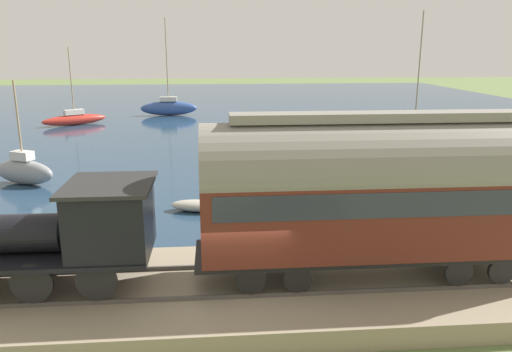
{
  "coord_description": "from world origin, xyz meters",
  "views": [
    {
      "loc": [
        -12.36,
        0.58,
        6.92
      ],
      "look_at": [
        6.11,
        -0.99,
        2.08
      ],
      "focal_mm": 35.0,
      "sensor_mm": 36.0,
      "label": 1
    }
  ],
  "objects_px": {
    "rowboat_off_pier": "(198,206)",
    "rowboat_near_shore": "(506,223)",
    "steam_locomotive": "(67,228)",
    "rowboat_far_out": "(423,179)",
    "sailboat_black": "(414,129)",
    "passenger_coach": "(373,188)",
    "rowboat_mid_harbor": "(372,203)",
    "sailboat_red": "(75,119)",
    "sailboat_blue": "(169,107)",
    "sailboat_gray": "(24,171)"
  },
  "relations": [
    {
      "from": "steam_locomotive",
      "to": "sailboat_gray",
      "type": "bearing_deg",
      "value": 24.11
    },
    {
      "from": "rowboat_far_out",
      "to": "rowboat_off_pier",
      "type": "xyz_separation_m",
      "value": [
        -3.33,
        11.42,
        -0.03
      ]
    },
    {
      "from": "sailboat_blue",
      "to": "rowboat_near_shore",
      "type": "xyz_separation_m",
      "value": [
        -34.36,
        -15.88,
        -0.61
      ]
    },
    {
      "from": "sailboat_blue",
      "to": "rowboat_mid_harbor",
      "type": "distance_m",
      "value": 33.46
    },
    {
      "from": "sailboat_blue",
      "to": "rowboat_near_shore",
      "type": "distance_m",
      "value": 37.86
    },
    {
      "from": "sailboat_red",
      "to": "rowboat_mid_harbor",
      "type": "bearing_deg",
      "value": -177.41
    },
    {
      "from": "passenger_coach",
      "to": "rowboat_far_out",
      "type": "bearing_deg",
      "value": -29.58
    },
    {
      "from": "sailboat_gray",
      "to": "rowboat_near_shore",
      "type": "relative_size",
      "value": 2.1
    },
    {
      "from": "steam_locomotive",
      "to": "sailboat_red",
      "type": "bearing_deg",
      "value": 14.48
    },
    {
      "from": "sailboat_black",
      "to": "sailboat_gray",
      "type": "bearing_deg",
      "value": 99.66
    },
    {
      "from": "sailboat_gray",
      "to": "rowboat_off_pier",
      "type": "xyz_separation_m",
      "value": [
        -5.16,
        -9.04,
        -0.47
      ]
    },
    {
      "from": "sailboat_black",
      "to": "rowboat_off_pier",
      "type": "xyz_separation_m",
      "value": [
        -16.65,
        16.29,
        -0.43
      ]
    },
    {
      "from": "rowboat_far_out",
      "to": "rowboat_near_shore",
      "type": "distance_m",
      "value": 6.48
    },
    {
      "from": "rowboat_far_out",
      "to": "rowboat_mid_harbor",
      "type": "xyz_separation_m",
      "value": [
        -3.53,
        3.81,
        -0.06
      ]
    },
    {
      "from": "rowboat_mid_harbor",
      "to": "rowboat_off_pier",
      "type": "bearing_deg",
      "value": 118.25
    },
    {
      "from": "sailboat_black",
      "to": "rowboat_near_shore",
      "type": "height_order",
      "value": "sailboat_black"
    },
    {
      "from": "steam_locomotive",
      "to": "sailboat_black",
      "type": "distance_m",
      "value": 31.44
    },
    {
      "from": "sailboat_gray",
      "to": "sailboat_blue",
      "type": "xyz_separation_m",
      "value": [
        26.08,
        -5.2,
        0.1
      ]
    },
    {
      "from": "passenger_coach",
      "to": "rowboat_far_out",
      "type": "xyz_separation_m",
      "value": [
        11.33,
        -6.43,
        -2.93
      ]
    },
    {
      "from": "passenger_coach",
      "to": "steam_locomotive",
      "type": "bearing_deg",
      "value": 90.0
    },
    {
      "from": "sailboat_blue",
      "to": "rowboat_off_pier",
      "type": "distance_m",
      "value": 31.48
    },
    {
      "from": "steam_locomotive",
      "to": "rowboat_far_out",
      "type": "xyz_separation_m",
      "value": [
        11.33,
        -14.57,
        -2.03
      ]
    },
    {
      "from": "rowboat_mid_harbor",
      "to": "steam_locomotive",
      "type": "bearing_deg",
      "value": 155.72
    },
    {
      "from": "sailboat_gray",
      "to": "sailboat_black",
      "type": "relative_size",
      "value": 0.56
    },
    {
      "from": "sailboat_blue",
      "to": "rowboat_mid_harbor",
      "type": "relative_size",
      "value": 3.36
    },
    {
      "from": "rowboat_mid_harbor",
      "to": "rowboat_off_pier",
      "type": "relative_size",
      "value": 1.13
    },
    {
      "from": "passenger_coach",
      "to": "rowboat_off_pier",
      "type": "height_order",
      "value": "passenger_coach"
    },
    {
      "from": "rowboat_mid_harbor",
      "to": "rowboat_off_pier",
      "type": "distance_m",
      "value": 7.61
    },
    {
      "from": "sailboat_red",
      "to": "rowboat_off_pier",
      "type": "bearing_deg",
      "value": 170.36
    },
    {
      "from": "sailboat_gray",
      "to": "rowboat_mid_harbor",
      "type": "bearing_deg",
      "value": -83.3
    },
    {
      "from": "rowboat_near_shore",
      "to": "passenger_coach",
      "type": "bearing_deg",
      "value": 101.02
    },
    {
      "from": "sailboat_red",
      "to": "sailboat_black",
      "type": "xyz_separation_m",
      "value": [
        -8.84,
        -28.08,
        0.12
      ]
    },
    {
      "from": "rowboat_off_pier",
      "to": "rowboat_near_shore",
      "type": "relative_size",
      "value": 1.0
    },
    {
      "from": "rowboat_mid_harbor",
      "to": "rowboat_far_out",
      "type": "bearing_deg",
      "value": -17.41
    },
    {
      "from": "sailboat_black",
      "to": "rowboat_mid_harbor",
      "type": "xyz_separation_m",
      "value": [
        -16.85,
        8.68,
        -0.46
      ]
    },
    {
      "from": "steam_locomotive",
      "to": "rowboat_off_pier",
      "type": "relative_size",
      "value": 2.48
    },
    {
      "from": "rowboat_far_out",
      "to": "rowboat_near_shore",
      "type": "xyz_separation_m",
      "value": [
        -6.45,
        -0.63,
        -0.07
      ]
    },
    {
      "from": "sailboat_red",
      "to": "rowboat_mid_harbor",
      "type": "relative_size",
      "value": 2.4
    },
    {
      "from": "rowboat_far_out",
      "to": "rowboat_near_shore",
      "type": "height_order",
      "value": "rowboat_far_out"
    },
    {
      "from": "sailboat_black",
      "to": "steam_locomotive",
      "type": "bearing_deg",
      "value": 127.0
    },
    {
      "from": "passenger_coach",
      "to": "rowboat_mid_harbor",
      "type": "xyz_separation_m",
      "value": [
        7.8,
        -2.62,
        -3.0
      ]
    },
    {
      "from": "sailboat_gray",
      "to": "sailboat_black",
      "type": "xyz_separation_m",
      "value": [
        11.49,
        -25.33,
        -0.04
      ]
    },
    {
      "from": "rowboat_mid_harbor",
      "to": "rowboat_off_pier",
      "type": "height_order",
      "value": "rowboat_off_pier"
    },
    {
      "from": "rowboat_mid_harbor",
      "to": "sailboat_blue",
      "type": "bearing_deg",
      "value": 49.76
    },
    {
      "from": "rowboat_near_shore",
      "to": "steam_locomotive",
      "type": "bearing_deg",
      "value": 84.17
    },
    {
      "from": "rowboat_near_shore",
      "to": "sailboat_blue",
      "type": "bearing_deg",
      "value": 1.16
    },
    {
      "from": "rowboat_mid_harbor",
      "to": "sailboat_red",
      "type": "bearing_deg",
      "value": 66.82
    },
    {
      "from": "sailboat_gray",
      "to": "steam_locomotive",
      "type": "bearing_deg",
      "value": -131.34
    },
    {
      "from": "passenger_coach",
      "to": "sailboat_red",
      "type": "height_order",
      "value": "sailboat_red"
    },
    {
      "from": "passenger_coach",
      "to": "rowboat_mid_harbor",
      "type": "bearing_deg",
      "value": -18.57
    }
  ]
}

